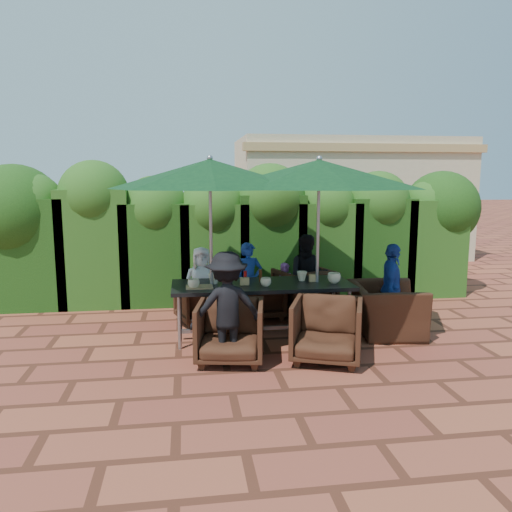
{
  "coord_description": "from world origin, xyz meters",
  "views": [
    {
      "loc": [
        -1.0,
        -6.44,
        2.17
      ],
      "look_at": [
        -0.02,
        0.4,
        1.08
      ],
      "focal_mm": 35.0,
      "sensor_mm": 36.0,
      "label": 1
    }
  ],
  "objects": [
    {
      "name": "ground",
      "position": [
        0.0,
        0.0,
        0.0
      ],
      "size": [
        80.0,
        80.0,
        0.0
      ],
      "primitive_type": "plane",
      "color": "brown",
      "rests_on": "ground"
    },
    {
      "name": "dining_table",
      "position": [
        0.03,
        0.11,
        0.68
      ],
      "size": [
        2.43,
        0.9,
        0.75
      ],
      "color": "black",
      "rests_on": "ground"
    },
    {
      "name": "umbrella_left",
      "position": [
        -0.66,
        0.11,
        2.21
      ],
      "size": [
        2.61,
        2.61,
        2.46
      ],
      "color": "gray",
      "rests_on": "ground"
    },
    {
      "name": "umbrella_right",
      "position": [
        0.79,
        0.11,
        2.21
      ],
      "size": [
        2.89,
        2.89,
        2.46
      ],
      "color": "gray",
      "rests_on": "ground"
    },
    {
      "name": "chair_far_left",
      "position": [
        -0.78,
        0.95,
        0.35
      ],
      "size": [
        0.84,
        0.82,
        0.7
      ],
      "primitive_type": "imported",
      "rotation": [
        0.0,
        0.0,
        3.45
      ],
      "color": "black",
      "rests_on": "ground"
    },
    {
      "name": "chair_far_mid",
      "position": [
        0.13,
        1.06,
        0.36
      ],
      "size": [
        0.75,
        0.71,
        0.72
      ],
      "primitive_type": "imported",
      "rotation": [
        0.0,
        0.0,
        3.21
      ],
      "color": "black",
      "rests_on": "ground"
    },
    {
      "name": "chair_far_right",
      "position": [
        0.87,
        1.14,
        0.41
      ],
      "size": [
        0.99,
        0.96,
        0.82
      ],
      "primitive_type": "imported",
      "rotation": [
        0.0,
        0.0,
        3.46
      ],
      "color": "black",
      "rests_on": "ground"
    },
    {
      "name": "chair_near_left",
      "position": [
        -0.49,
        -0.75,
        0.4
      ],
      "size": [
        0.89,
        0.85,
        0.8
      ],
      "primitive_type": "imported",
      "rotation": [
        0.0,
        0.0,
        -0.17
      ],
      "color": "black",
      "rests_on": "ground"
    },
    {
      "name": "chair_near_right",
      "position": [
        0.65,
        -0.9,
        0.41
      ],
      "size": [
        1.02,
        0.99,
        0.83
      ],
      "primitive_type": "imported",
      "rotation": [
        0.0,
        0.0,
        -0.36
      ],
      "color": "black",
      "rests_on": "ground"
    },
    {
      "name": "chair_end_right",
      "position": [
        1.77,
        0.02,
        0.46
      ],
      "size": [
        0.83,
        1.14,
        0.93
      ],
      "primitive_type": "imported",
      "rotation": [
        0.0,
        0.0,
        1.44
      ],
      "color": "black",
      "rests_on": "ground"
    },
    {
      "name": "adult_far_left",
      "position": [
        -0.77,
        1.03,
        0.57
      ],
      "size": [
        0.58,
        0.36,
        1.14
      ],
      "primitive_type": "imported",
      "rotation": [
        0.0,
        0.0,
        0.05
      ],
      "color": "white",
      "rests_on": "ground"
    },
    {
      "name": "adult_far_mid",
      "position": [
        -0.04,
        1.04,
        0.59
      ],
      "size": [
        0.5,
        0.45,
        1.19
      ],
      "primitive_type": "imported",
      "rotation": [
        0.0,
        0.0,
        0.26
      ],
      "color": "#1C3D9C",
      "rests_on": "ground"
    },
    {
      "name": "adult_far_right",
      "position": [
        0.89,
        0.98,
        0.65
      ],
      "size": [
        0.69,
        0.5,
        1.3
      ],
      "primitive_type": "imported",
      "rotation": [
        0.0,
        0.0,
        -0.2
      ],
      "color": "black",
      "rests_on": "ground"
    },
    {
      "name": "adult_near_left",
      "position": [
        -0.53,
        -0.78,
        0.66
      ],
      "size": [
        0.88,
        0.46,
        1.33
      ],
      "primitive_type": "imported",
      "rotation": [
        0.0,
        0.0,
        3.22
      ],
      "color": "black",
      "rests_on": "ground"
    },
    {
      "name": "adult_end_right",
      "position": [
        1.88,
        0.11,
        0.63
      ],
      "size": [
        0.63,
        0.82,
        1.26
      ],
      "primitive_type": "imported",
      "rotation": [
        0.0,
        0.0,
        1.16
      ],
      "color": "#1C3D9C",
      "rests_on": "ground"
    },
    {
      "name": "child_left",
      "position": [
        -0.32,
        1.13,
        0.4
      ],
      "size": [
        0.35,
        0.31,
        0.8
      ],
      "primitive_type": "imported",
      "rotation": [
        0.0,
        0.0,
        -0.31
      ],
      "color": "#C84693",
      "rests_on": "ground"
    },
    {
      "name": "child_right",
      "position": [
        0.56,
        1.14,
        0.42
      ],
      "size": [
        0.37,
        0.33,
        0.84
      ],
      "primitive_type": "imported",
      "rotation": [
        0.0,
        0.0,
        0.33
      ],
      "color": "#9C4CA5",
      "rests_on": "ground"
    },
    {
      "name": "pedestrian_a",
      "position": [
        1.58,
        4.25,
        0.91
      ],
      "size": [
        1.8,
        1.09,
        1.82
      ],
      "primitive_type": "imported",
      "rotation": [
        0.0,
        0.0,
        2.83
      ],
      "color": "green",
      "rests_on": "ground"
    },
    {
      "name": "pedestrian_b",
      "position": [
        2.48,
        4.41,
        0.76
      ],
      "size": [
        0.76,
        0.5,
        1.53
      ],
      "primitive_type": "imported",
      "rotation": [
        0.0,
        0.0,
        3.07
      ],
      "color": "#C84693",
      "rests_on": "ground"
    },
    {
      "name": "pedestrian_c",
      "position": [
        3.65,
        4.34,
        0.89
      ],
      "size": [
        1.24,
        0.82,
        1.78
      ],
      "primitive_type": "imported",
      "rotation": [
        0.0,
        0.0,
        2.86
      ],
      "color": "gray",
      "rests_on": "ground"
    },
    {
      "name": "cup_a",
      "position": [
        -0.9,
        -0.06,
        0.81
      ],
      "size": [
        0.16,
        0.16,
        0.12
      ],
      "primitive_type": "imported",
      "color": "beige",
      "rests_on": "dining_table"
    },
    {
      "name": "cup_b",
      "position": [
        -0.62,
        0.17,
        0.82
      ],
      "size": [
        0.15,
        0.15,
        0.14
      ],
      "primitive_type": "imported",
      "color": "beige",
      "rests_on": "dining_table"
    },
    {
      "name": "cup_c",
      "position": [
        0.04,
        -0.08,
        0.81
      ],
      "size": [
        0.14,
        0.14,
        0.11
      ],
      "primitive_type": "imported",
      "color": "beige",
      "rests_on": "dining_table"
    },
    {
      "name": "cup_d",
      "position": [
        0.6,
        0.21,
        0.82
      ],
      "size": [
        0.14,
        0.14,
        0.13
      ],
      "primitive_type": "imported",
      "color": "beige",
      "rests_on": "dining_table"
    },
    {
      "name": "cup_e",
      "position": [
        1.0,
        -0.0,
        0.82
      ],
      "size": [
        0.18,
        0.18,
        0.14
      ],
      "primitive_type": "imported",
      "color": "beige",
      "rests_on": "dining_table"
    },
    {
      "name": "ketchup_bottle",
      "position": [
        -0.2,
        0.15,
        0.83
      ],
      "size": [
        0.04,
        0.04,
        0.17
      ],
      "primitive_type": "cylinder",
      "color": "#B20C0A",
      "rests_on": "dining_table"
    },
    {
      "name": "sauce_bottle",
      "position": [
        0.02,
        0.24,
        0.83
      ],
      "size": [
        0.04,
        0.04,
        0.17
      ],
      "primitive_type": "cylinder",
      "color": "#4C230C",
      "rests_on": "dining_table"
    },
    {
      "name": "serving_tray",
      "position": [
        -0.83,
        -0.04,
        0.76
      ],
      "size": [
        0.35,
        0.25,
        0.02
      ],
      "primitive_type": "cube",
      "color": "tan",
      "rests_on": "dining_table"
    },
    {
      "name": "number_block_left",
      "position": [
        -0.22,
        0.05,
        0.8
      ],
      "size": [
        0.12,
        0.06,
        0.1
      ],
      "primitive_type": "cube",
      "color": "tan",
      "rests_on": "dining_table"
    },
    {
      "name": "number_block_right",
      "position": [
        0.75,
        0.13,
        0.8
      ],
      "size": [
        0.12,
        0.06,
        0.1
      ],
      "primitive_type": "cube",
      "color": "tan",
      "rests_on": "dining_table"
    },
    {
      "name": "hedge_wall",
      "position": [
        -0.2,
        2.32,
        1.32
      ],
      "size": [
        9.1,
        1.6,
        2.47
      ],
      "color": "#15360E",
      "rests_on": "ground"
    },
    {
      "name": "building",
      "position": [
        3.5,
        6.99,
        1.61
      ],
      "size": [
        6.2,
        3.08,
        3.2
      ],
      "color": "beige",
      "rests_on": "ground"
    }
  ]
}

